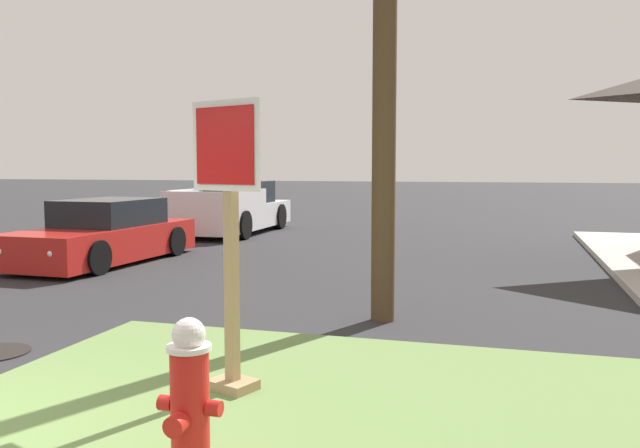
% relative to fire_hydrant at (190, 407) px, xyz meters
% --- Properties ---
extents(grass_corner_patch, '(5.89, 4.60, 0.08)m').
position_rel_fire_hydrant_xyz_m(grass_corner_patch, '(0.40, 1.11, -0.50)').
color(grass_corner_patch, '#668447').
rests_on(grass_corner_patch, ground).
extents(fire_hydrant, '(0.38, 0.34, 0.98)m').
position_rel_fire_hydrant_xyz_m(fire_hydrant, '(0.00, 0.00, 0.00)').
color(fire_hydrant, black).
rests_on(fire_hydrant, grass_corner_patch).
extents(stop_sign, '(0.68, 0.38, 2.34)m').
position_rel_fire_hydrant_xyz_m(stop_sign, '(-0.44, 1.54, 0.68)').
color(stop_sign, '#A3845B').
rests_on(stop_sign, grass_corner_patch).
extents(parked_sedan_red, '(1.91, 4.35, 1.25)m').
position_rel_fire_hydrant_xyz_m(parked_sedan_red, '(-5.98, 7.90, -0.00)').
color(parked_sedan_red, red).
rests_on(parked_sedan_red, ground).
extents(pickup_truck_white, '(2.25, 5.11, 1.48)m').
position_rel_fire_hydrant_xyz_m(pickup_truck_white, '(-5.94, 13.98, 0.07)').
color(pickup_truck_white, silver).
rests_on(pickup_truck_white, ground).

